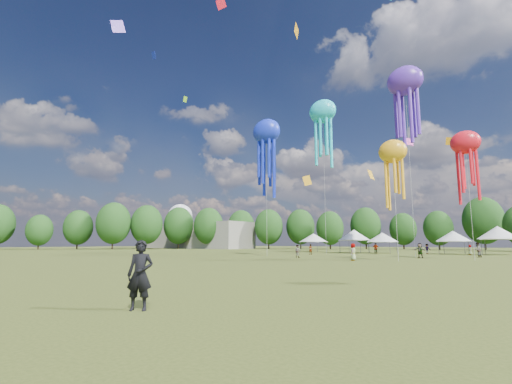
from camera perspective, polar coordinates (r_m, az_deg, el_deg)
The scene contains 10 objects.
ground at distance 19.27m, azimuth -27.60°, elevation -12.71°, with size 300.00×300.00×0.00m, color #384416.
observer_main at distance 10.93m, azimuth -17.88°, elevation -12.37°, with size 0.71×0.47×1.95m, color black.
spectator_near at distance 45.91m, azimuth 6.57°, elevation -9.29°, with size 0.78×0.60×1.60m, color gray.
spectators_far at distance 54.85m, azimuth 23.92°, elevation -8.36°, with size 22.77×29.38×1.88m.
festival_tents at distance 68.47m, azimuth 21.23°, elevation -6.47°, with size 37.42×8.55×4.39m.
show_kites at distance 54.61m, azimuth 14.34°, elevation 10.18°, with size 28.05×17.84×26.51m.
small_kites at distance 60.31m, azimuth 19.38°, elevation 20.47°, with size 81.26×59.33×41.62m.
treeline at distance 73.65m, azimuth 22.05°, elevation -3.78°, with size 201.57×95.24×13.43m.
hangar at distance 119.95m, azimuth -9.39°, elevation -6.88°, with size 40.00×12.00×8.00m, color gray.
radome at distance 136.25m, azimuth -11.94°, elevation -4.41°, with size 9.00×9.00×16.00m.
Camera 1 is at (17.52, -7.81, 1.88)m, focal length 25.27 mm.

